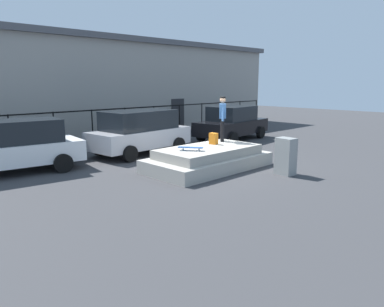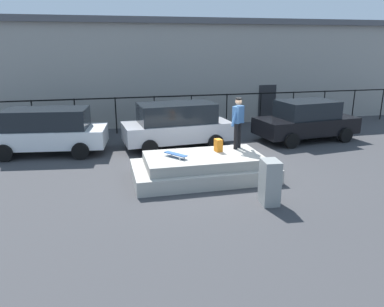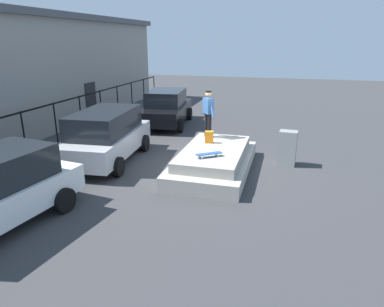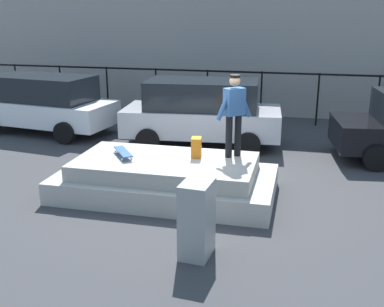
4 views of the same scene
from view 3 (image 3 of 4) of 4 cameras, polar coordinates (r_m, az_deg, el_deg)
ground_plane at (r=12.13m, az=1.75°, el=-1.93°), size 60.00×60.00×0.00m
concrete_ledge at (r=11.59m, az=3.58°, el=-1.12°), size 4.47×2.34×0.77m
skateboarder at (r=12.57m, az=2.66°, el=7.04°), size 0.68×0.64×1.70m
skateboard at (r=10.58m, az=2.81°, el=-0.05°), size 0.65×0.79×0.12m
backpack at (r=12.01m, az=2.84°, el=2.71°), size 0.24×0.31×0.41m
car_silver_hatchback_mid at (r=12.69m, az=-13.96°, el=2.98°), size 4.51×2.42×1.83m
car_black_sedan_far at (r=17.78m, az=-4.23°, el=7.54°), size 4.66×2.55×1.76m
utility_box at (r=12.43m, az=15.41°, el=0.86°), size 0.49×0.64×1.22m
fence_row at (r=14.70m, az=-23.76°, el=4.98°), size 24.06×0.06×1.74m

